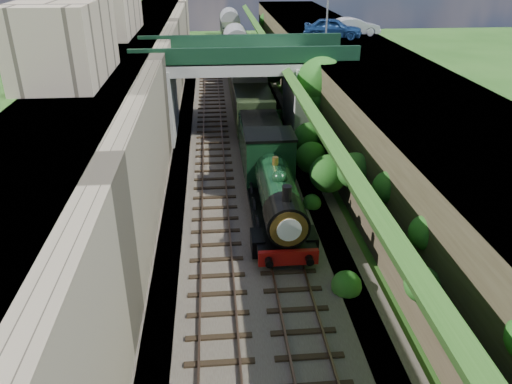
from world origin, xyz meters
The scene contains 18 objects.
ground centered at (0.00, 0.00, 0.00)m, with size 160.00×160.00×0.00m, color #1E4714.
trackbed centered at (0.00, 20.00, 0.10)m, with size 10.00×90.00×0.20m, color #473F38.
retaining_wall centered at (-5.50, 20.00, 3.50)m, with size 1.00×90.00×7.00m, color #756B56.
street_plateau_left centered at (-9.00, 20.00, 3.50)m, with size 6.00×90.00×7.00m, color #262628.
street_plateau_right centered at (9.50, 20.00, 3.12)m, with size 8.00×90.00×6.25m, color #262628.
embankment_slope centered at (5.02, 20.20, 2.79)m, with size 4.28×90.00×6.36m.
track_left centered at (-2.00, 20.00, 0.25)m, with size 2.50×90.00×0.20m.
track_right centered at (1.20, 20.00, 0.25)m, with size 2.50×90.00×0.20m.
road_bridge centered at (0.94, 24.00, 4.08)m, with size 16.00×6.40×7.25m.
building_near centered at (-9.50, 14.00, 9.00)m, with size 4.00×8.00×4.00m, color gray.
tree centered at (5.91, 21.08, 4.65)m, with size 3.60×3.80×6.60m.
car_blue centered at (8.79, 30.80, 7.10)m, with size 2.02×5.01×1.71m, color navy.
car_silver centered at (10.97, 32.10, 7.02)m, with size 1.63×4.67×1.54m, color #9E9DA2.
locomotive centered at (1.20, 9.65, 1.89)m, with size 3.10×10.22×3.83m.
tender centered at (1.20, 17.01, 1.62)m, with size 2.70×6.00×3.05m.
coach_front centered at (1.20, 29.61, 2.05)m, with size 2.90×18.00×3.70m.
coach_middle centered at (1.20, 48.41, 2.05)m, with size 2.90×18.00×3.70m.
coach_rear centered at (1.20, 67.21, 2.05)m, with size 2.90×18.00×3.70m.
Camera 1 is at (-1.87, -13.74, 13.31)m, focal length 35.00 mm.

